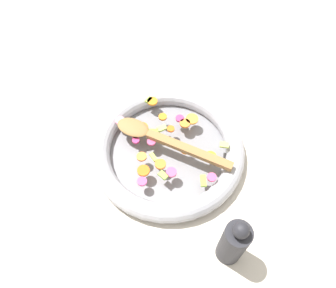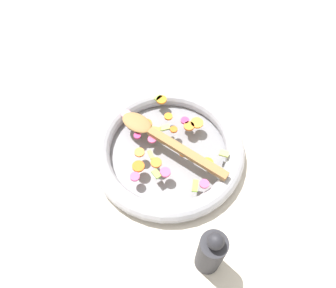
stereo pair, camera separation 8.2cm
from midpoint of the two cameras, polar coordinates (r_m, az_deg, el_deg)
The scene contains 5 objects.
ground_plane at distance 0.91m, azimuth 2.59°, elevation -1.88°, with size 4.00×4.00×0.00m, color beige.
skillet at distance 0.89m, azimuth 2.65°, elevation -1.16°, with size 0.41×0.41×0.05m.
chopped_vegetables at distance 0.86m, azimuth 2.34°, elevation 0.35°, with size 0.28×0.32×0.01m.
wooden_spoon at distance 0.86m, azimuth 1.59°, elevation 0.95°, with size 0.09×0.33×0.01m.
pepper_mill at distance 0.73m, azimuth 10.81°, elevation -18.36°, with size 0.06×0.06×0.19m.
Camera 2 is at (0.41, 0.21, 0.78)m, focal length 35.00 mm.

